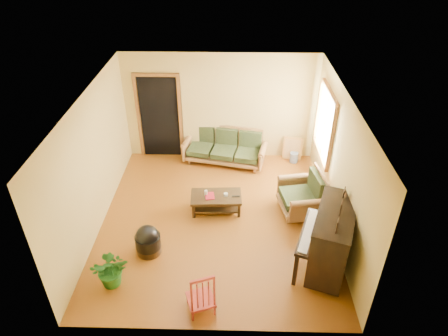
{
  "coord_description": "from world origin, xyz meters",
  "views": [
    {
      "loc": [
        0.31,
        -6.12,
        5.23
      ],
      "look_at": [
        0.15,
        0.2,
        1.1
      ],
      "focal_mm": 32.0,
      "sensor_mm": 36.0,
      "label": 1
    }
  ],
  "objects_px": {
    "footstool": "(148,243)",
    "potted_plant": "(111,269)",
    "piano": "(331,241)",
    "armchair": "(301,193)",
    "coffee_table": "(216,203)",
    "sofa": "(224,147)",
    "red_chair": "(200,290)",
    "ceramic_crock": "(294,157)"
  },
  "relations": [
    {
      "from": "coffee_table",
      "to": "footstool",
      "type": "relative_size",
      "value": 2.24
    },
    {
      "from": "footstool",
      "to": "potted_plant",
      "type": "relative_size",
      "value": 0.68
    },
    {
      "from": "red_chair",
      "to": "ceramic_crock",
      "type": "bearing_deg",
      "value": 46.62
    },
    {
      "from": "potted_plant",
      "to": "footstool",
      "type": "bearing_deg",
      "value": 57.96
    },
    {
      "from": "sofa",
      "to": "red_chair",
      "type": "distance_m",
      "value": 4.28
    },
    {
      "from": "red_chair",
      "to": "footstool",
      "type": "bearing_deg",
      "value": 111.57
    },
    {
      "from": "footstool",
      "to": "sofa",
      "type": "bearing_deg",
      "value": 67.4
    },
    {
      "from": "red_chair",
      "to": "sofa",
      "type": "bearing_deg",
      "value": 67.49
    },
    {
      "from": "red_chair",
      "to": "ceramic_crock",
      "type": "height_order",
      "value": "red_chair"
    },
    {
      "from": "armchair",
      "to": "footstool",
      "type": "bearing_deg",
      "value": -166.73
    },
    {
      "from": "sofa",
      "to": "coffee_table",
      "type": "relative_size",
      "value": 1.9
    },
    {
      "from": "coffee_table",
      "to": "piano",
      "type": "relative_size",
      "value": 0.75
    },
    {
      "from": "sofa",
      "to": "piano",
      "type": "relative_size",
      "value": 1.42
    },
    {
      "from": "armchair",
      "to": "potted_plant",
      "type": "relative_size",
      "value": 1.39
    },
    {
      "from": "armchair",
      "to": "potted_plant",
      "type": "distance_m",
      "value": 3.84
    },
    {
      "from": "coffee_table",
      "to": "potted_plant",
      "type": "relative_size",
      "value": 1.53
    },
    {
      "from": "sofa",
      "to": "red_chair",
      "type": "xyz_separation_m",
      "value": [
        -0.25,
        -4.27,
        0.01
      ]
    },
    {
      "from": "piano",
      "to": "armchair",
      "type": "bearing_deg",
      "value": 120.14
    },
    {
      "from": "sofa",
      "to": "coffee_table",
      "type": "xyz_separation_m",
      "value": [
        -0.12,
        -1.85,
        -0.23
      ]
    },
    {
      "from": "armchair",
      "to": "red_chair",
      "type": "relative_size",
      "value": 1.09
    },
    {
      "from": "sofa",
      "to": "ceramic_crock",
      "type": "bearing_deg",
      "value": 14.26
    },
    {
      "from": "sofa",
      "to": "piano",
      "type": "height_order",
      "value": "piano"
    },
    {
      "from": "sofa",
      "to": "armchair",
      "type": "xyz_separation_m",
      "value": [
        1.57,
        -1.85,
        0.05
      ]
    },
    {
      "from": "armchair",
      "to": "potted_plant",
      "type": "height_order",
      "value": "armchair"
    },
    {
      "from": "armchair",
      "to": "potted_plant",
      "type": "xyz_separation_m",
      "value": [
        -3.31,
        -1.95,
        -0.13
      ]
    },
    {
      "from": "piano",
      "to": "potted_plant",
      "type": "xyz_separation_m",
      "value": [
        -3.6,
        -0.45,
        -0.27
      ]
    },
    {
      "from": "ceramic_crock",
      "to": "armchair",
      "type": "bearing_deg",
      "value": -93.89
    },
    {
      "from": "footstool",
      "to": "ceramic_crock",
      "type": "relative_size",
      "value": 1.82
    },
    {
      "from": "coffee_table",
      "to": "armchair",
      "type": "height_order",
      "value": "armchair"
    },
    {
      "from": "armchair",
      "to": "piano",
      "type": "xyz_separation_m",
      "value": [
        0.29,
        -1.5,
        0.14
      ]
    },
    {
      "from": "coffee_table",
      "to": "piano",
      "type": "xyz_separation_m",
      "value": [
        1.98,
        -1.5,
        0.42
      ]
    },
    {
      "from": "sofa",
      "to": "coffee_table",
      "type": "distance_m",
      "value": 1.87
    },
    {
      "from": "armchair",
      "to": "ceramic_crock",
      "type": "height_order",
      "value": "armchair"
    },
    {
      "from": "sofa",
      "to": "ceramic_crock",
      "type": "distance_m",
      "value": 1.73
    },
    {
      "from": "piano",
      "to": "red_chair",
      "type": "height_order",
      "value": "piano"
    },
    {
      "from": "potted_plant",
      "to": "coffee_table",
      "type": "bearing_deg",
      "value": 50.34
    },
    {
      "from": "armchair",
      "to": "red_chair",
      "type": "xyz_separation_m",
      "value": [
        -1.83,
        -2.42,
        -0.04
      ]
    },
    {
      "from": "coffee_table",
      "to": "red_chair",
      "type": "distance_m",
      "value": 2.44
    },
    {
      "from": "piano",
      "to": "ceramic_crock",
      "type": "distance_m",
      "value": 3.45
    },
    {
      "from": "potted_plant",
      "to": "armchair",
      "type": "bearing_deg",
      "value": 30.53
    },
    {
      "from": "ceramic_crock",
      "to": "piano",
      "type": "bearing_deg",
      "value": -87.34
    },
    {
      "from": "red_chair",
      "to": "piano",
      "type": "bearing_deg",
      "value": 4.46
    }
  ]
}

